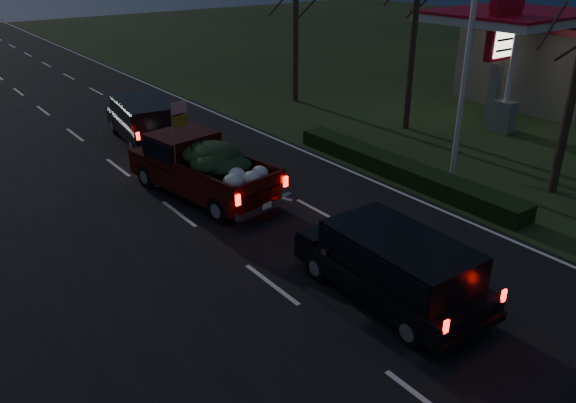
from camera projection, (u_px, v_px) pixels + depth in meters
ground at (272, 285)px, 13.82m from camera, size 120.00×120.00×0.00m
road_asphalt at (272, 284)px, 13.82m from camera, size 14.00×120.00×0.02m
hedge_row at (400, 169)px, 20.14m from camera, size 1.00×10.00×0.60m
light_pole at (473, 18)px, 18.19m from camera, size 0.50×0.90×9.16m
gas_price_pylon at (502, 42)px, 24.63m from camera, size 2.00×0.41×5.57m
gas_station_building at (567, 59)px, 30.46m from camera, size 10.00×7.00×4.00m
gas_canopy at (510, 23)px, 26.21m from camera, size 7.10×6.10×4.88m
pickup_truck at (201, 164)px, 18.41m from camera, size 2.96×5.85×2.93m
lead_suv at (145, 116)px, 23.51m from camera, size 2.79×5.30×1.45m
rear_suv at (395, 261)px, 12.81m from camera, size 2.26×4.84×1.38m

